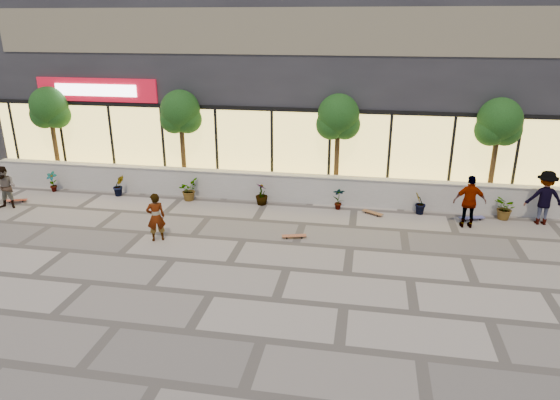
% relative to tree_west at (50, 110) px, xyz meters
% --- Properties ---
extents(ground, '(80.00, 80.00, 0.00)m').
position_rel_tree_west_xyz_m(ground, '(9.00, -7.70, -2.99)').
color(ground, '#A3998E').
rests_on(ground, ground).
extents(planter_wall, '(22.00, 0.42, 1.04)m').
position_rel_tree_west_xyz_m(planter_wall, '(9.00, -0.70, -2.46)').
color(planter_wall, silver).
rests_on(planter_wall, ground).
extents(retail_building, '(24.00, 9.17, 8.50)m').
position_rel_tree_west_xyz_m(retail_building, '(9.00, 4.79, 1.26)').
color(retail_building, '#26252B').
rests_on(retail_building, ground).
extents(shrub_a, '(0.43, 0.29, 0.81)m').
position_rel_tree_west_xyz_m(shrub_a, '(0.50, -1.25, -2.58)').
color(shrub_a, '#163812').
rests_on(shrub_a, ground).
extents(shrub_b, '(0.57, 0.57, 0.81)m').
position_rel_tree_west_xyz_m(shrub_b, '(3.30, -1.25, -2.58)').
color(shrub_b, '#163812').
rests_on(shrub_b, ground).
extents(shrub_c, '(0.68, 0.77, 0.81)m').
position_rel_tree_west_xyz_m(shrub_c, '(6.10, -1.25, -2.58)').
color(shrub_c, '#163812').
rests_on(shrub_c, ground).
extents(shrub_d, '(0.64, 0.64, 0.81)m').
position_rel_tree_west_xyz_m(shrub_d, '(8.90, -1.25, -2.58)').
color(shrub_d, '#163812').
rests_on(shrub_d, ground).
extents(shrub_e, '(0.46, 0.35, 0.81)m').
position_rel_tree_west_xyz_m(shrub_e, '(11.70, -1.25, -2.58)').
color(shrub_e, '#163812').
rests_on(shrub_e, ground).
extents(shrub_f, '(0.55, 0.57, 0.81)m').
position_rel_tree_west_xyz_m(shrub_f, '(14.50, -1.25, -2.58)').
color(shrub_f, '#163812').
rests_on(shrub_f, ground).
extents(shrub_g, '(0.77, 0.84, 0.81)m').
position_rel_tree_west_xyz_m(shrub_g, '(17.30, -1.25, -2.58)').
color(shrub_g, '#163812').
rests_on(shrub_g, ground).
extents(tree_west, '(1.60, 1.50, 3.92)m').
position_rel_tree_west_xyz_m(tree_west, '(0.00, 0.00, 0.00)').
color(tree_west, '#452C18').
rests_on(tree_west, ground).
extents(tree_midwest, '(1.60, 1.50, 3.92)m').
position_rel_tree_west_xyz_m(tree_midwest, '(5.50, 0.00, 0.00)').
color(tree_midwest, '#452C18').
rests_on(tree_midwest, ground).
extents(tree_mideast, '(1.60, 1.50, 3.92)m').
position_rel_tree_west_xyz_m(tree_mideast, '(11.50, 0.00, 0.00)').
color(tree_mideast, '#452C18').
rests_on(tree_mideast, ground).
extents(tree_east, '(1.60, 1.50, 3.92)m').
position_rel_tree_west_xyz_m(tree_east, '(17.00, 0.00, 0.00)').
color(tree_east, '#452C18').
rests_on(tree_east, ground).
extents(skater_center, '(0.66, 0.59, 1.52)m').
position_rel_tree_west_xyz_m(skater_center, '(6.42, -4.90, -2.23)').
color(skater_center, silver).
rests_on(skater_center, ground).
extents(skater_left, '(0.81, 0.67, 1.54)m').
position_rel_tree_west_xyz_m(skater_left, '(0.03, -3.22, -2.21)').
color(skater_left, tan).
rests_on(skater_left, ground).
extents(skater_right_near, '(1.04, 0.46, 1.74)m').
position_rel_tree_west_xyz_m(skater_right_near, '(15.94, -2.14, -2.11)').
color(skater_right_near, silver).
rests_on(skater_right_near, ground).
extents(skater_right_far, '(1.18, 0.69, 1.82)m').
position_rel_tree_west_xyz_m(skater_right_far, '(18.40, -1.40, -2.08)').
color(skater_right_far, maroon).
rests_on(skater_right_far, ground).
extents(skateboard_center, '(0.78, 0.39, 0.09)m').
position_rel_tree_west_xyz_m(skateboard_center, '(10.52, -4.02, -2.91)').
color(skateboard_center, brown).
rests_on(skateboard_center, ground).
extents(skateboard_left, '(0.76, 0.42, 0.09)m').
position_rel_tree_west_xyz_m(skateboard_left, '(-0.13, -2.62, -2.91)').
color(skateboard_left, '#BB3F23').
rests_on(skateboard_left, ground).
extents(skateboard_right_near, '(0.76, 0.58, 0.09)m').
position_rel_tree_west_xyz_m(skateboard_right_near, '(12.91, -1.57, -2.91)').
color(skateboard_right_near, brown).
rests_on(skateboard_right_near, ground).
extents(skateboard_right_far, '(0.88, 0.48, 0.10)m').
position_rel_tree_west_xyz_m(skateboard_right_far, '(16.21, -1.50, -2.90)').
color(skateboard_right_far, '#4A4B88').
rests_on(skateboard_right_far, ground).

